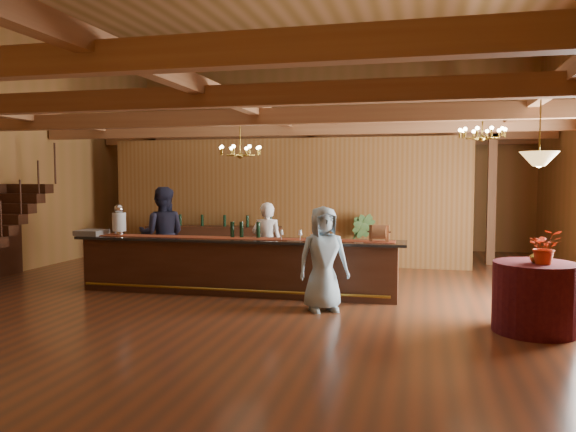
% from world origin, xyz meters
% --- Properties ---
extents(floor, '(14.00, 14.00, 0.00)m').
position_xyz_m(floor, '(0.00, 0.00, 0.00)').
color(floor, brown).
rests_on(floor, ground).
extents(wall_back, '(12.00, 0.10, 5.50)m').
position_xyz_m(wall_back, '(0.00, 7.00, 2.75)').
color(wall_back, olive).
rests_on(wall_back, floor).
extents(beam_grid, '(11.90, 13.90, 0.39)m').
position_xyz_m(beam_grid, '(0.00, 0.51, 3.24)').
color(beam_grid, '#96653A').
rests_on(beam_grid, wall_left).
extents(support_posts, '(9.20, 10.20, 3.20)m').
position_xyz_m(support_posts, '(0.00, -0.50, 1.60)').
color(support_posts, '#96653A').
rests_on(support_posts, floor).
extents(partition_wall, '(9.00, 0.18, 3.10)m').
position_xyz_m(partition_wall, '(-0.50, 3.50, 1.55)').
color(partition_wall, brown).
rests_on(partition_wall, floor).
extents(backroom_boxes, '(4.10, 0.60, 1.10)m').
position_xyz_m(backroom_boxes, '(-0.29, 5.50, 0.53)').
color(backroom_boxes, '#3D2114').
rests_on(backroom_boxes, floor).
extents(tasting_bar, '(6.17, 0.91, 1.04)m').
position_xyz_m(tasting_bar, '(-0.46, -0.27, 0.52)').
color(tasting_bar, '#3D2114').
rests_on(tasting_bar, floor).
extents(beverage_dispenser, '(0.26, 0.26, 0.60)m').
position_xyz_m(beverage_dispenser, '(-2.84, -0.27, 1.31)').
color(beverage_dispenser, silver).
rests_on(beverage_dispenser, tasting_bar).
extents(glass_rack_tray, '(0.50, 0.50, 0.10)m').
position_xyz_m(glass_rack_tray, '(-3.38, -0.37, 1.08)').
color(glass_rack_tray, gray).
rests_on(glass_rack_tray, tasting_bar).
extents(raffle_drum, '(0.34, 0.24, 0.30)m').
position_xyz_m(raffle_drum, '(2.14, -0.26, 1.20)').
color(raffle_drum, brown).
rests_on(raffle_drum, tasting_bar).
extents(bar_bottle_0, '(0.07, 0.07, 0.30)m').
position_xyz_m(bar_bottle_0, '(-0.57, -0.15, 1.18)').
color(bar_bottle_0, black).
rests_on(bar_bottle_0, tasting_bar).
extents(bar_bottle_1, '(0.07, 0.07, 0.30)m').
position_xyz_m(bar_bottle_1, '(-0.39, -0.15, 1.18)').
color(bar_bottle_1, black).
rests_on(bar_bottle_1, tasting_bar).
extents(bar_bottle_2, '(0.07, 0.07, 0.30)m').
position_xyz_m(bar_bottle_2, '(-0.07, -0.14, 1.18)').
color(bar_bottle_2, black).
rests_on(bar_bottle_2, tasting_bar).
extents(backbar_shelf, '(3.37, 0.81, 0.94)m').
position_xyz_m(backbar_shelf, '(-2.16, 2.97, 0.47)').
color(backbar_shelf, '#3D2114').
rests_on(backbar_shelf, floor).
extents(round_table, '(1.13, 1.13, 0.97)m').
position_xyz_m(round_table, '(4.40, -1.74, 0.49)').
color(round_table, '#521317').
rests_on(round_table, floor).
extents(chandelier_left, '(0.80, 0.80, 0.70)m').
position_xyz_m(chandelier_left, '(-0.50, 0.14, 2.66)').
color(chandelier_left, olive).
rests_on(chandelier_left, beam_grid).
extents(chandelier_right, '(0.80, 0.80, 0.42)m').
position_xyz_m(chandelier_right, '(3.88, 0.59, 2.94)').
color(chandelier_right, olive).
rests_on(chandelier_right, beam_grid).
extents(pendant_lamp, '(0.52, 0.52, 0.90)m').
position_xyz_m(pendant_lamp, '(4.40, -1.74, 2.40)').
color(pendant_lamp, olive).
rests_on(pendant_lamp, beam_grid).
extents(bartender, '(0.64, 0.45, 1.66)m').
position_xyz_m(bartender, '(-0.09, 0.53, 0.83)').
color(bartender, white).
rests_on(bartender, floor).
extents(staff_second, '(1.14, 1.00, 1.95)m').
position_xyz_m(staff_second, '(-2.29, 0.45, 0.98)').
color(staff_second, '#212239').
rests_on(staff_second, floor).
extents(guest, '(0.98, 0.85, 1.69)m').
position_xyz_m(guest, '(1.33, -1.19, 0.84)').
color(guest, '#99BDD1').
rests_on(guest, floor).
extents(floor_plant, '(0.75, 0.63, 1.30)m').
position_xyz_m(floor_plant, '(1.43, 3.17, 0.65)').
color(floor_plant, '#355727').
rests_on(floor_plant, floor).
extents(table_flowers, '(0.43, 0.37, 0.48)m').
position_xyz_m(table_flowers, '(4.49, -1.87, 1.21)').
color(table_flowers, red).
rests_on(table_flowers, round_table).
extents(table_vase, '(0.16, 0.16, 0.29)m').
position_xyz_m(table_vase, '(4.40, -1.76, 1.12)').
color(table_vase, olive).
rests_on(table_vase, round_table).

